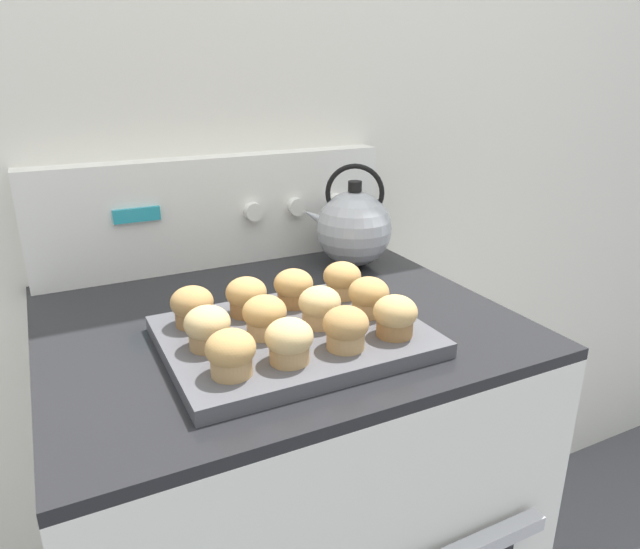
{
  "coord_description": "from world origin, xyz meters",
  "views": [
    {
      "loc": [
        -0.32,
        -0.46,
        1.31
      ],
      "look_at": [
        0.04,
        0.26,
        1.02
      ],
      "focal_mm": 32.0,
      "sensor_mm": 36.0,
      "label": 1
    }
  ],
  "objects_px": {
    "muffin_r1_c0": "(208,327)",
    "muffin_r2_c0": "(192,306)",
    "stove_range": "(280,535)",
    "muffin_r0_c1": "(289,341)",
    "muffin_r2_c2": "(294,287)",
    "tea_kettle": "(353,227)",
    "muffin_pan": "(293,336)",
    "muffin_r1_c2": "(320,306)",
    "muffin_r0_c3": "(395,316)",
    "muffin_r2_c1": "(246,296)",
    "muffin_r0_c2": "(346,328)",
    "muffin_r2_c3": "(342,280)",
    "muffin_r1_c1": "(265,316)",
    "muffin_r1_c3": "(369,296)",
    "muffin_r0_c0": "(231,353)"
  },
  "relations": [
    {
      "from": "muffin_r1_c0",
      "to": "muffin_r2_c0",
      "type": "xyz_separation_m",
      "value": [
        0.0,
        0.08,
        0.0
      ]
    },
    {
      "from": "stove_range",
      "to": "muffin_r0_c1",
      "type": "relative_size",
      "value": 14.78
    },
    {
      "from": "muffin_r1_c0",
      "to": "muffin_r2_c2",
      "type": "xyz_separation_m",
      "value": [
        0.16,
        0.08,
        0.0
      ]
    },
    {
      "from": "muffin_r2_c0",
      "to": "tea_kettle",
      "type": "relative_size",
      "value": 0.3
    },
    {
      "from": "muffin_pan",
      "to": "muffin_r1_c2",
      "type": "height_order",
      "value": "muffin_r1_c2"
    },
    {
      "from": "muffin_r0_c3",
      "to": "muffin_r2_c1",
      "type": "xyz_separation_m",
      "value": [
        -0.16,
        0.16,
        0.0
      ]
    },
    {
      "from": "muffin_r0_c2",
      "to": "muffin_r2_c3",
      "type": "distance_m",
      "value": 0.18
    },
    {
      "from": "muffin_r1_c1",
      "to": "tea_kettle",
      "type": "height_order",
      "value": "tea_kettle"
    },
    {
      "from": "muffin_r2_c1",
      "to": "tea_kettle",
      "type": "height_order",
      "value": "tea_kettle"
    },
    {
      "from": "muffin_r0_c1",
      "to": "muffin_r2_c2",
      "type": "bearing_deg",
      "value": 64.17
    },
    {
      "from": "muffin_r0_c1",
      "to": "muffin_r0_c2",
      "type": "bearing_deg",
      "value": 0.87
    },
    {
      "from": "stove_range",
      "to": "muffin_r2_c2",
      "type": "distance_m",
      "value": 0.52
    },
    {
      "from": "muffin_pan",
      "to": "muffin_r1_c3",
      "type": "distance_m",
      "value": 0.13
    },
    {
      "from": "muffin_r0_c1",
      "to": "muffin_r2_c2",
      "type": "xyz_separation_m",
      "value": [
        0.08,
        0.17,
        0.0
      ]
    },
    {
      "from": "muffin_r0_c2",
      "to": "muffin_r1_c2",
      "type": "xyz_separation_m",
      "value": [
        0.0,
        0.08,
        0.0
      ]
    },
    {
      "from": "muffin_pan",
      "to": "muffin_r1_c0",
      "type": "bearing_deg",
      "value": 179.42
    },
    {
      "from": "muffin_r0_c1",
      "to": "muffin_r1_c1",
      "type": "xyz_separation_m",
      "value": [
        0.0,
        0.09,
        0.0
      ]
    },
    {
      "from": "muffin_r0_c2",
      "to": "tea_kettle",
      "type": "bearing_deg",
      "value": 58.91
    },
    {
      "from": "muffin_pan",
      "to": "muffin_r2_c0",
      "type": "bearing_deg",
      "value": 146.74
    },
    {
      "from": "muffin_r0_c0",
      "to": "muffin_r0_c2",
      "type": "height_order",
      "value": "same"
    },
    {
      "from": "stove_range",
      "to": "muffin_r1_c3",
      "type": "distance_m",
      "value": 0.54
    },
    {
      "from": "muffin_r0_c1",
      "to": "muffin_pan",
      "type": "bearing_deg",
      "value": 62.97
    },
    {
      "from": "muffin_r2_c1",
      "to": "tea_kettle",
      "type": "relative_size",
      "value": 0.3
    },
    {
      "from": "muffin_r2_c3",
      "to": "tea_kettle",
      "type": "xyz_separation_m",
      "value": [
        0.13,
        0.19,
        0.03
      ]
    },
    {
      "from": "muffin_r0_c1",
      "to": "muffin_r0_c3",
      "type": "distance_m",
      "value": 0.17
    },
    {
      "from": "stove_range",
      "to": "muffin_r1_c0",
      "type": "height_order",
      "value": "muffin_r1_c0"
    },
    {
      "from": "muffin_pan",
      "to": "muffin_r2_c2",
      "type": "relative_size",
      "value": 5.87
    },
    {
      "from": "muffin_r1_c1",
      "to": "muffin_r1_c2",
      "type": "bearing_deg",
      "value": -2.4
    },
    {
      "from": "muffin_r0_c1",
      "to": "tea_kettle",
      "type": "height_order",
      "value": "tea_kettle"
    },
    {
      "from": "muffin_r2_c2",
      "to": "tea_kettle",
      "type": "relative_size",
      "value": 0.3
    },
    {
      "from": "muffin_r1_c0",
      "to": "tea_kettle",
      "type": "bearing_deg",
      "value": 35.22
    },
    {
      "from": "stove_range",
      "to": "muffin_r1_c0",
      "type": "xyz_separation_m",
      "value": [
        -0.14,
        -0.11,
        0.52
      ]
    },
    {
      "from": "muffin_r0_c0",
      "to": "muffin_r0_c1",
      "type": "relative_size",
      "value": 1.0
    },
    {
      "from": "muffin_r0_c0",
      "to": "muffin_r1_c2",
      "type": "relative_size",
      "value": 1.0
    },
    {
      "from": "muffin_r0_c1",
      "to": "muffin_r0_c3",
      "type": "relative_size",
      "value": 1.0
    },
    {
      "from": "muffin_r0_c3",
      "to": "muffin_r2_c1",
      "type": "relative_size",
      "value": 1.0
    },
    {
      "from": "muffin_r0_c2",
      "to": "muffin_r2_c1",
      "type": "distance_m",
      "value": 0.19
    },
    {
      "from": "muffin_r1_c1",
      "to": "muffin_r2_c2",
      "type": "distance_m",
      "value": 0.12
    },
    {
      "from": "muffin_r1_c1",
      "to": "muffin_r2_c0",
      "type": "bearing_deg",
      "value": 135.46
    },
    {
      "from": "muffin_r1_c3",
      "to": "muffin_r2_c0",
      "type": "relative_size",
      "value": 1.0
    },
    {
      "from": "stove_range",
      "to": "muffin_r2_c1",
      "type": "distance_m",
      "value": 0.52
    },
    {
      "from": "muffin_r0_c1",
      "to": "muffin_r0_c3",
      "type": "bearing_deg",
      "value": 1.44
    },
    {
      "from": "muffin_r1_c2",
      "to": "muffin_r1_c3",
      "type": "bearing_deg",
      "value": 0.54
    },
    {
      "from": "muffin_r2_c3",
      "to": "muffin_r2_c0",
      "type": "bearing_deg",
      "value": 179.57
    },
    {
      "from": "muffin_pan",
      "to": "tea_kettle",
      "type": "distance_m",
      "value": 0.38
    },
    {
      "from": "muffin_r0_c1",
      "to": "muffin_r2_c0",
      "type": "height_order",
      "value": "same"
    },
    {
      "from": "muffin_r1_c2",
      "to": "muffin_r2_c2",
      "type": "height_order",
      "value": "same"
    },
    {
      "from": "muffin_r0_c1",
      "to": "muffin_r1_c0",
      "type": "xyz_separation_m",
      "value": [
        -0.08,
        0.09,
        0.0
      ]
    },
    {
      "from": "muffin_r0_c0",
      "to": "muffin_r2_c2",
      "type": "xyz_separation_m",
      "value": [
        0.16,
        0.17,
        0.0
      ]
    },
    {
      "from": "muffin_r0_c1",
      "to": "muffin_r0_c2",
      "type": "height_order",
      "value": "same"
    }
  ]
}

